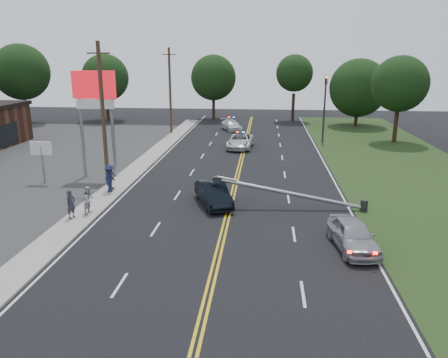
# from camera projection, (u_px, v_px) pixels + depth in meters

# --- Properties ---
(ground) EXTENTS (120.00, 120.00, 0.00)m
(ground) POSITION_uv_depth(u_px,v_px,m) (215.00, 266.00, 19.38)
(ground) COLOR black
(ground) RESTS_ON ground
(sidewalk) EXTENTS (1.80, 70.00, 0.12)m
(sidewalk) POSITION_uv_depth(u_px,v_px,m) (109.00, 192.00, 29.70)
(sidewalk) COLOR gray
(sidewalk) RESTS_ON ground
(grass_verge) EXTENTS (12.00, 80.00, 0.01)m
(grass_verge) POSITION_uv_depth(u_px,v_px,m) (444.00, 203.00, 27.74)
(grass_verge) COLOR #1F3213
(grass_verge) RESTS_ON ground
(centerline_yellow) EXTENTS (0.36, 80.00, 0.00)m
(centerline_yellow) POSITION_uv_depth(u_px,v_px,m) (232.00, 197.00, 28.96)
(centerline_yellow) COLOR gold
(centerline_yellow) RESTS_ON ground
(pylon_sign) EXTENTS (3.20, 0.35, 8.00)m
(pylon_sign) POSITION_uv_depth(u_px,v_px,m) (95.00, 99.00, 32.11)
(pylon_sign) COLOR gray
(pylon_sign) RESTS_ON ground
(small_sign) EXTENTS (1.60, 0.14, 3.10)m
(small_sign) POSITION_uv_depth(u_px,v_px,m) (41.00, 152.00, 31.51)
(small_sign) COLOR gray
(small_sign) RESTS_ON ground
(traffic_signal) EXTENTS (0.28, 0.41, 7.05)m
(traffic_signal) POSITION_uv_depth(u_px,v_px,m) (325.00, 103.00, 46.23)
(traffic_signal) COLOR #2D2D30
(traffic_signal) RESTS_ON ground
(fallen_streetlight) EXTENTS (9.36, 0.44, 1.91)m
(fallen_streetlight) POSITION_uv_depth(u_px,v_px,m) (299.00, 195.00, 26.41)
(fallen_streetlight) COLOR #2D2D30
(fallen_streetlight) RESTS_ON ground
(utility_pole_mid) EXTENTS (1.60, 0.28, 10.00)m
(utility_pole_mid) POSITION_uv_depth(u_px,v_px,m) (103.00, 115.00, 30.33)
(utility_pole_mid) COLOR #382619
(utility_pole_mid) RESTS_ON ground
(utility_pole_far) EXTENTS (1.60, 0.28, 10.00)m
(utility_pole_far) POSITION_uv_depth(u_px,v_px,m) (170.00, 91.00, 51.41)
(utility_pole_far) COLOR #382619
(utility_pole_far) RESTS_ON ground
(tree_4) EXTENTS (7.46, 7.46, 10.67)m
(tree_4) POSITION_uv_depth(u_px,v_px,m) (21.00, 72.00, 58.80)
(tree_4) COLOR black
(tree_4) RESTS_ON ground
(tree_5) EXTENTS (6.58, 6.58, 9.36)m
(tree_5) POSITION_uv_depth(u_px,v_px,m) (105.00, 78.00, 61.87)
(tree_5) COLOR black
(tree_5) RESTS_ON ground
(tree_6) EXTENTS (6.51, 6.51, 9.27)m
(tree_6) POSITION_uv_depth(u_px,v_px,m) (213.00, 78.00, 63.07)
(tree_6) COLOR black
(tree_6) RESTS_ON ground
(tree_7) EXTENTS (5.15, 5.15, 9.29)m
(tree_7) POSITION_uv_depth(u_px,v_px,m) (295.00, 73.00, 61.08)
(tree_7) COLOR black
(tree_7) RESTS_ON ground
(tree_8) EXTENTS (7.56, 7.56, 8.78)m
(tree_8) POSITION_uv_depth(u_px,v_px,m) (358.00, 88.00, 57.16)
(tree_8) COLOR black
(tree_8) RESTS_ON ground
(tree_9) EXTENTS (5.84, 5.84, 9.14)m
(tree_9) POSITION_uv_depth(u_px,v_px,m) (400.00, 84.00, 45.63)
(tree_9) COLOR black
(tree_9) RESTS_ON ground
(crashed_sedan) EXTENTS (3.00, 4.62, 1.44)m
(crashed_sedan) POSITION_uv_depth(u_px,v_px,m) (213.00, 194.00, 27.27)
(crashed_sedan) COLOR black
(crashed_sedan) RESTS_ON ground
(waiting_sedan) EXTENTS (2.25, 4.41, 1.44)m
(waiting_sedan) POSITION_uv_depth(u_px,v_px,m) (353.00, 235.00, 20.98)
(waiting_sedan) COLOR #9FA1A7
(waiting_sedan) RESTS_ON ground
(emergency_a) EXTENTS (2.72, 5.30, 1.43)m
(emergency_a) POSITION_uv_depth(u_px,v_px,m) (240.00, 141.00, 44.15)
(emergency_a) COLOR silver
(emergency_a) RESTS_ON ground
(emergency_b) EXTENTS (3.32, 4.71, 1.27)m
(emergency_b) POSITION_uv_depth(u_px,v_px,m) (231.00, 125.00, 54.84)
(emergency_b) COLOR silver
(emergency_b) RESTS_ON ground
(bystander_a) EXTENTS (0.58, 0.71, 1.66)m
(bystander_a) POSITION_uv_depth(u_px,v_px,m) (71.00, 204.00, 24.64)
(bystander_a) COLOR #2A2A33
(bystander_a) RESTS_ON sidewalk
(bystander_b) EXTENTS (0.79, 0.92, 1.64)m
(bystander_b) POSITION_uv_depth(u_px,v_px,m) (89.00, 200.00, 25.39)
(bystander_b) COLOR #A9AAAE
(bystander_b) RESTS_ON sidewalk
(bystander_c) EXTENTS (0.76, 1.25, 1.89)m
(bystander_c) POSITION_uv_depth(u_px,v_px,m) (110.00, 178.00, 29.38)
(bystander_c) COLOR #1A2141
(bystander_c) RESTS_ON sidewalk
(bystander_d) EXTENTS (0.68, 1.06, 1.68)m
(bystander_d) POSITION_uv_depth(u_px,v_px,m) (110.00, 178.00, 29.96)
(bystander_d) COLOR #604F4D
(bystander_d) RESTS_ON sidewalk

